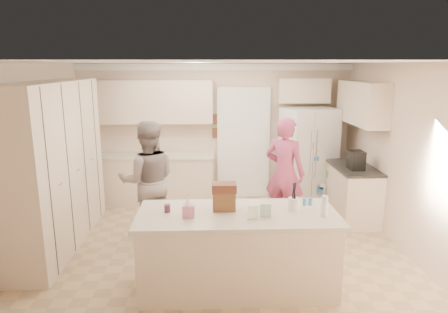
{
  "coord_description": "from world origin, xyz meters",
  "views": [
    {
      "loc": [
        -0.11,
        -5.36,
        2.56
      ],
      "look_at": [
        0.1,
        0.35,
        1.25
      ],
      "focal_mm": 32.0,
      "sensor_mm": 36.0,
      "label": 1
    }
  ],
  "objects_px": {
    "refrigerator": "(308,157)",
    "utensil_crock": "(294,204)",
    "coffee_maker": "(356,160)",
    "island_base": "(237,252)",
    "teen_boy": "(148,181)",
    "tissue_box": "(188,211)",
    "dollhouse_body": "(224,201)",
    "teen_girl": "(285,173)"
  },
  "relations": [
    {
      "from": "refrigerator",
      "to": "utensil_crock",
      "type": "xyz_separation_m",
      "value": [
        -0.87,
        -2.85,
        0.1
      ]
    },
    {
      "from": "refrigerator",
      "to": "coffee_maker",
      "type": "relative_size",
      "value": 6.0
    },
    {
      "from": "island_base",
      "to": "teen_boy",
      "type": "bearing_deg",
      "value": 130.33
    },
    {
      "from": "teen_boy",
      "to": "island_base",
      "type": "bearing_deg",
      "value": 120.82
    },
    {
      "from": "tissue_box",
      "to": "teen_boy",
      "type": "xyz_separation_m",
      "value": [
        -0.67,
        1.54,
        -0.1
      ]
    },
    {
      "from": "refrigerator",
      "to": "teen_boy",
      "type": "xyz_separation_m",
      "value": [
        -2.74,
        -1.46,
        -0.01
      ]
    },
    {
      "from": "coffee_maker",
      "to": "tissue_box",
      "type": "bearing_deg",
      "value": -142.43
    },
    {
      "from": "island_base",
      "to": "utensil_crock",
      "type": "height_order",
      "value": "utensil_crock"
    },
    {
      "from": "coffee_maker",
      "to": "utensil_crock",
      "type": "xyz_separation_m",
      "value": [
        -1.4,
        -1.85,
        -0.07
      ]
    },
    {
      "from": "dollhouse_body",
      "to": "teen_girl",
      "type": "xyz_separation_m",
      "value": [
        1.03,
        1.7,
        -0.14
      ]
    },
    {
      "from": "coffee_maker",
      "to": "utensil_crock",
      "type": "height_order",
      "value": "coffee_maker"
    },
    {
      "from": "tissue_box",
      "to": "teen_girl",
      "type": "bearing_deg",
      "value": 53.18
    },
    {
      "from": "refrigerator",
      "to": "dollhouse_body",
      "type": "xyz_separation_m",
      "value": [
        -1.67,
        -2.8,
        0.14
      ]
    },
    {
      "from": "teen_girl",
      "to": "tissue_box",
      "type": "bearing_deg",
      "value": 85.65
    },
    {
      "from": "teen_boy",
      "to": "teen_girl",
      "type": "xyz_separation_m",
      "value": [
        2.1,
        0.36,
        0.0
      ]
    },
    {
      "from": "refrigerator",
      "to": "utensil_crock",
      "type": "distance_m",
      "value": 2.98
    },
    {
      "from": "coffee_maker",
      "to": "island_base",
      "type": "bearing_deg",
      "value": -137.17
    },
    {
      "from": "coffee_maker",
      "to": "teen_girl",
      "type": "relative_size",
      "value": 0.17
    },
    {
      "from": "refrigerator",
      "to": "teen_girl",
      "type": "distance_m",
      "value": 1.27
    },
    {
      "from": "teen_boy",
      "to": "teen_girl",
      "type": "bearing_deg",
      "value": -179.75
    },
    {
      "from": "coffee_maker",
      "to": "island_base",
      "type": "distance_m",
      "value": 2.87
    },
    {
      "from": "dollhouse_body",
      "to": "teen_girl",
      "type": "height_order",
      "value": "teen_girl"
    },
    {
      "from": "island_base",
      "to": "teen_boy",
      "type": "xyz_separation_m",
      "value": [
        -1.22,
        1.44,
        0.45
      ]
    },
    {
      "from": "teen_girl",
      "to": "refrigerator",
      "type": "bearing_deg",
      "value": -87.78
    },
    {
      "from": "refrigerator",
      "to": "teen_girl",
      "type": "bearing_deg",
      "value": -136.11
    },
    {
      "from": "teen_boy",
      "to": "coffee_maker",
      "type": "bearing_deg",
      "value": 178.44
    },
    {
      "from": "tissue_box",
      "to": "dollhouse_body",
      "type": "distance_m",
      "value": 0.45
    },
    {
      "from": "utensil_crock",
      "to": "dollhouse_body",
      "type": "bearing_deg",
      "value": 176.42
    },
    {
      "from": "teen_boy",
      "to": "teen_girl",
      "type": "distance_m",
      "value": 2.13
    },
    {
      "from": "refrigerator",
      "to": "dollhouse_body",
      "type": "bearing_deg",
      "value": -136.59
    },
    {
      "from": "refrigerator",
      "to": "island_base",
      "type": "relative_size",
      "value": 0.82
    },
    {
      "from": "tissue_box",
      "to": "teen_boy",
      "type": "relative_size",
      "value": 0.08
    },
    {
      "from": "teen_girl",
      "to": "utensil_crock",
      "type": "bearing_deg",
      "value": 115.15
    },
    {
      "from": "refrigerator",
      "to": "teen_boy",
      "type": "relative_size",
      "value": 1.01
    },
    {
      "from": "island_base",
      "to": "teen_boy",
      "type": "height_order",
      "value": "teen_boy"
    },
    {
      "from": "coffee_maker",
      "to": "dollhouse_body",
      "type": "height_order",
      "value": "coffee_maker"
    },
    {
      "from": "utensil_crock",
      "to": "dollhouse_body",
      "type": "xyz_separation_m",
      "value": [
        -0.8,
        0.05,
        0.04
      ]
    },
    {
      "from": "tissue_box",
      "to": "teen_girl",
      "type": "xyz_separation_m",
      "value": [
        1.43,
        1.9,
        -0.1
      ]
    },
    {
      "from": "island_base",
      "to": "utensil_crock",
      "type": "relative_size",
      "value": 14.67
    },
    {
      "from": "tissue_box",
      "to": "coffee_maker",
      "type": "bearing_deg",
      "value": 37.57
    },
    {
      "from": "island_base",
      "to": "teen_boy",
      "type": "distance_m",
      "value": 1.95
    },
    {
      "from": "dollhouse_body",
      "to": "teen_boy",
      "type": "bearing_deg",
      "value": 128.68
    }
  ]
}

